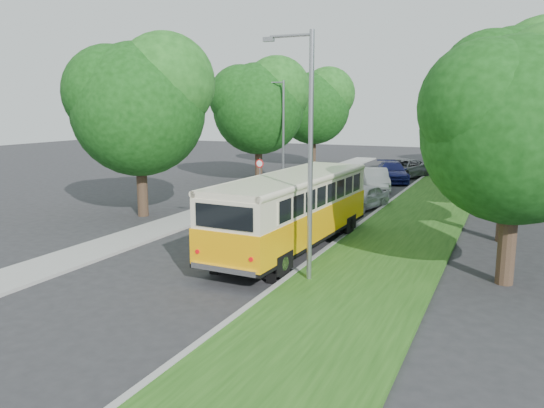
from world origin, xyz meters
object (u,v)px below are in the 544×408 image
at_px(lamppost_far, 282,130).
at_px(vintage_bus, 293,212).
at_px(car_silver, 363,197).
at_px(car_blue, 392,172).
at_px(lamppost_near, 308,149).
at_px(car_white, 375,179).
at_px(car_grey, 403,169).

relative_size(lamppost_far, vintage_bus, 0.72).
relative_size(car_silver, car_blue, 0.76).
relative_size(lamppost_near, car_silver, 1.99).
relative_size(car_white, car_grey, 0.83).
distance_m(lamppost_near, vintage_bus, 4.82).
bearing_deg(lamppost_near, car_silver, 97.04).
height_order(lamppost_near, car_blue, lamppost_near).
xyz_separation_m(lamppost_near, car_grey, (-2.15, 27.47, -3.60)).
distance_m(vintage_bus, car_silver, 9.80).
xyz_separation_m(vintage_bus, car_blue, (-0.62, 21.61, -0.80)).
bearing_deg(car_grey, vintage_bus, -69.32).
height_order(lamppost_near, car_white, lamppost_near).
height_order(lamppost_far, car_white, lamppost_far).
bearing_deg(lamppost_far, car_silver, -36.11).
distance_m(lamppost_far, car_grey, 11.72).
xyz_separation_m(car_silver, car_blue, (-0.87, 11.85, 0.08)).
bearing_deg(car_blue, vintage_bus, -107.64).
relative_size(vintage_bus, car_blue, 2.00).
xyz_separation_m(lamppost_far, vintage_bus, (7.02, -15.06, -2.56)).
height_order(vintage_bus, car_white, vintage_bus).
bearing_deg(lamppost_far, car_white, 15.68).
height_order(lamppost_far, car_silver, lamppost_far).
distance_m(lamppost_near, car_silver, 13.79).
bearing_deg(car_white, lamppost_far, 176.12).
relative_size(car_blue, car_grey, 0.95).
xyz_separation_m(car_white, car_grey, (0.48, 7.21, 0.01)).
bearing_deg(car_blue, lamppost_far, -153.64).
xyz_separation_m(lamppost_far, car_blue, (6.40, 6.55, -3.35)).
distance_m(lamppost_far, car_white, 7.34).
relative_size(car_white, car_blue, 0.87).
bearing_deg(vintage_bus, lamppost_far, 117.46).
relative_size(lamppost_far, car_grey, 1.36).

